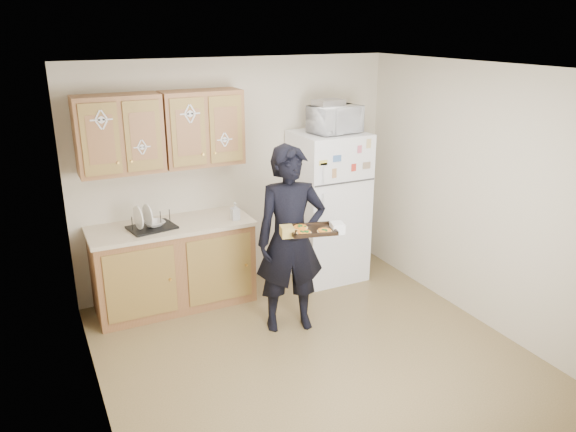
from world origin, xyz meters
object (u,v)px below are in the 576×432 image
Objects in this scene: microwave at (335,119)px; baking_tray at (312,231)px; refrigerator at (328,206)px; person at (291,240)px; dish_rack at (151,220)px.

baking_tray is at bearing -136.96° from microwave.
refrigerator is at bearing 68.54° from baking_tray.
person reaches higher than dish_rack.
microwave is (0.93, 0.82, 0.95)m from person.
microwave is at bearing 66.27° from baking_tray.
refrigerator is at bearing 114.09° from microwave.
dish_rack is (-1.10, 0.89, 0.09)m from person.
baking_tray reaches higher than dish_rack.
baking_tray is at bearing -125.47° from refrigerator.
refrigerator is at bearing -0.48° from dish_rack.
dish_rack is (-2.03, 0.07, -0.86)m from microwave.
refrigerator is 1.26m from person.
baking_tray is (-0.83, -1.16, 0.23)m from refrigerator.
microwave is (0.03, -0.05, 1.00)m from refrigerator.
microwave is at bearing -1.88° from dish_rack.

